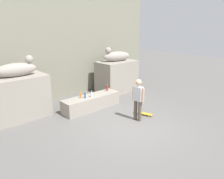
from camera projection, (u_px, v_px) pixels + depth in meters
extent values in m
plane|color=#605E5B|center=(130.00, 126.00, 8.18)|extent=(40.00, 40.00, 0.00)
cube|color=gray|center=(58.00, 39.00, 10.86)|extent=(11.50, 0.60, 5.85)
cube|color=gray|center=(19.00, 97.00, 8.74)|extent=(2.15, 1.33, 1.71)
cube|color=gray|center=(117.00, 76.00, 12.19)|extent=(2.15, 1.33, 1.71)
ellipsoid|color=#9C9389|center=(16.00, 70.00, 8.42)|extent=(1.62, 0.63, 0.52)
sphere|color=#9C9389|center=(29.00, 59.00, 8.65)|extent=(0.32, 0.32, 0.32)
ellipsoid|color=#9C9389|center=(117.00, 56.00, 11.87)|extent=(1.68, 0.86, 0.52)
sphere|color=#9C9389|center=(108.00, 50.00, 11.49)|extent=(0.32, 0.32, 0.32)
cube|color=gray|center=(92.00, 102.00, 9.77)|extent=(2.74, 0.74, 0.61)
cylinder|color=brown|center=(140.00, 111.00, 8.52)|extent=(0.14, 0.14, 0.82)
cylinder|color=brown|center=(136.00, 110.00, 8.64)|extent=(0.14, 0.14, 0.82)
cube|color=silver|center=(138.00, 94.00, 8.38)|extent=(0.24, 0.38, 0.56)
sphere|color=tan|center=(139.00, 82.00, 8.25)|extent=(0.23, 0.23, 0.23)
cylinder|color=tan|center=(143.00, 95.00, 8.24)|extent=(0.09, 0.09, 0.58)
cylinder|color=tan|center=(133.00, 93.00, 8.53)|extent=(0.09, 0.09, 0.58)
cube|color=gold|center=(143.00, 113.00, 9.19)|extent=(0.42, 0.82, 0.02)
cylinder|color=white|center=(136.00, 113.00, 9.29)|extent=(0.04, 0.06, 0.06)
cylinder|color=white|center=(137.00, 112.00, 9.40)|extent=(0.04, 0.06, 0.06)
cylinder|color=white|center=(149.00, 116.00, 8.99)|extent=(0.04, 0.06, 0.06)
cylinder|color=white|center=(150.00, 115.00, 9.11)|extent=(0.04, 0.06, 0.06)
cylinder|color=orange|center=(81.00, 95.00, 9.39)|extent=(0.06, 0.06, 0.22)
cylinder|color=orange|center=(81.00, 92.00, 9.35)|extent=(0.03, 0.03, 0.06)
cylinder|color=yellow|center=(81.00, 92.00, 9.34)|extent=(0.03, 0.03, 0.01)
cylinder|color=#194C99|center=(85.00, 96.00, 9.40)|extent=(0.06, 0.06, 0.21)
cylinder|color=#194C99|center=(85.00, 93.00, 9.36)|extent=(0.03, 0.03, 0.06)
cylinder|color=yellow|center=(85.00, 92.00, 9.35)|extent=(0.03, 0.03, 0.01)
cylinder|color=silver|center=(92.00, 95.00, 9.50)|extent=(0.07, 0.07, 0.22)
cylinder|color=silver|center=(92.00, 92.00, 9.46)|extent=(0.03, 0.03, 0.06)
cylinder|color=yellow|center=(92.00, 91.00, 9.45)|extent=(0.04, 0.04, 0.01)
cylinder|color=red|center=(107.00, 88.00, 10.39)|extent=(0.08, 0.08, 0.25)
cylinder|color=red|center=(107.00, 85.00, 10.35)|extent=(0.04, 0.04, 0.06)
cylinder|color=yellow|center=(107.00, 84.00, 10.34)|extent=(0.04, 0.04, 0.01)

